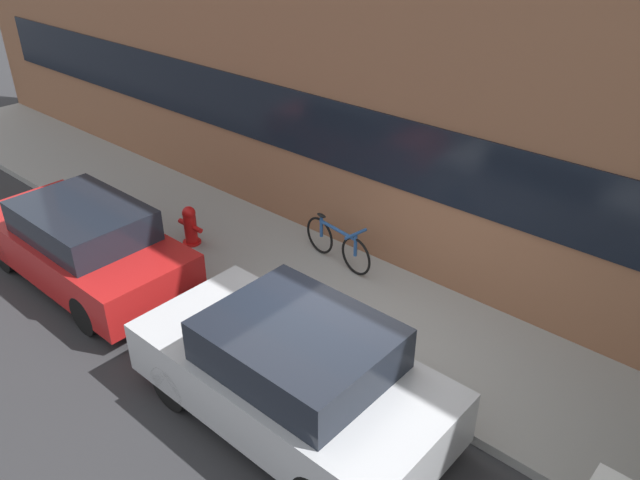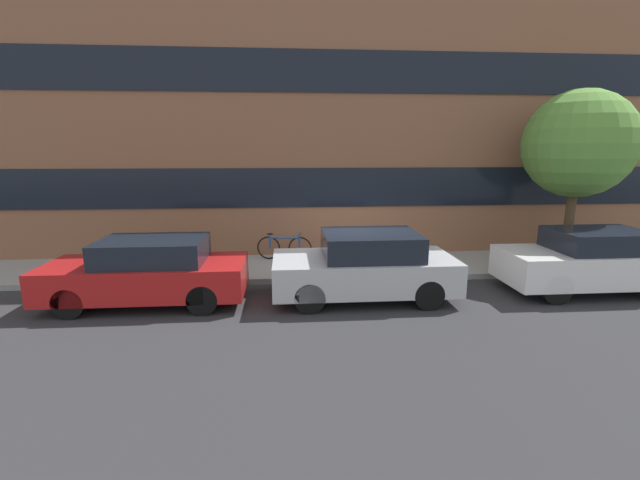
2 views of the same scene
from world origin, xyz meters
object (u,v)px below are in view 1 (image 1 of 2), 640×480
(parked_car_silver, at_px, (292,372))
(fire_hydrant, at_px, (190,225))
(bicycle, at_px, (337,243))
(parked_car_red, at_px, (83,243))

(parked_car_silver, xyz_separation_m, fire_hydrant, (-4.02, 1.68, -0.22))
(parked_car_silver, height_order, fire_hydrant, parked_car_silver)
(fire_hydrant, bearing_deg, bicycle, 27.15)
(parked_car_silver, bearing_deg, fire_hydrant, -22.73)
(parked_car_red, relative_size, bicycle, 2.65)
(parked_car_silver, relative_size, fire_hydrant, 5.48)
(parked_car_red, bearing_deg, parked_car_silver, -180.00)
(parked_car_red, xyz_separation_m, parked_car_silver, (4.51, -0.00, 0.03))
(fire_hydrant, height_order, bicycle, bicycle)
(parked_car_silver, distance_m, bicycle, 3.35)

